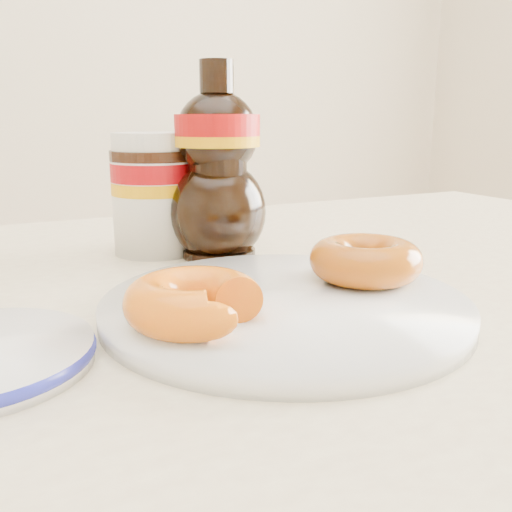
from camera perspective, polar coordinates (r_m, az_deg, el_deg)
name	(u,v)px	position (r m, az deg, el deg)	size (l,w,h in m)	color
dining_table	(227,394)	(0.50, -2.87, -13.58)	(1.40, 0.90, 0.75)	beige
plate	(285,305)	(0.44, 2.92, -4.94)	(0.28, 0.28, 0.01)	white
donut_bitten	(194,301)	(0.37, -6.23, -4.53)	(0.09, 0.09, 0.03)	orange
donut_whole	(366,260)	(0.48, 10.90, -0.38)	(0.09, 0.09, 0.03)	#8B3609
nutella_jar	(154,189)	(0.64, -10.12, 6.63)	(0.09, 0.09, 0.13)	white
syrup_bottle	(218,162)	(0.60, -3.84, 9.36)	(0.10, 0.09, 0.20)	black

